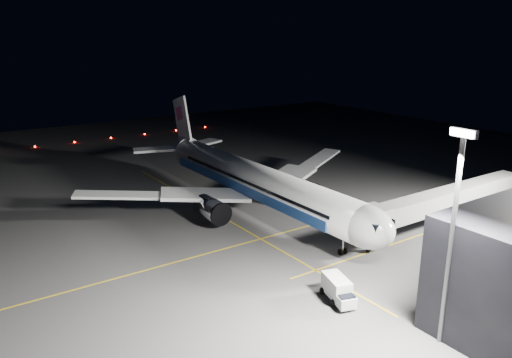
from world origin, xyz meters
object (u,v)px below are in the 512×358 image
Objects in this scene: jet_bridge at (440,200)px; baggage_tug at (310,188)px; airliner at (252,180)px; safety_cone_a at (271,189)px; safety_cone_b at (320,195)px; service_truck at (338,289)px; floodlight_mast_south at (454,220)px; safety_cone_c at (298,192)px.

baggage_tug is (-25.00, -3.74, -3.87)m from jet_bridge.
safety_cone_a is (-6.89, 8.90, -4.90)m from airliner.
service_truck is at bearing -38.37° from safety_cone_b.
jet_bridge is at bearing 126.79° from floodlight_mast_south.
airliner is at bearing -52.27° from safety_cone_a.
baggage_tug is at bearing 174.29° from safety_cone_b.
baggage_tug is at bearing -171.48° from jet_bridge.
floodlight_mast_south is 9.72× the size of baggage_tug.
baggage_tug is at bearing 47.48° from safety_cone_a.
airliner is at bearing -77.92° from safety_cone_c.
safety_cone_b is (8.08, 5.10, 0.00)m from safety_cone_a.
floodlight_mast_south is 39.32× the size of safety_cone_a.
safety_cone_b is (3.12, -0.31, -0.45)m from baggage_tug.
safety_cone_c is at bearing -152.25° from safety_cone_b.
jet_bridge is at bearing 10.50° from safety_cone_b.
baggage_tug is at bearing 74.20° from safety_cone_c.
airliner is 31.55m from service_truck.
service_truck is 10.47× the size of safety_cone_a.
floodlight_mast_south reaches higher than jet_bridge.
safety_cone_c is at bearing 102.08° from airliner.
safety_cone_c is (-25.65, -6.04, -4.30)m from jet_bridge.
service_truck is (-11.03, -2.83, -10.96)m from floodlight_mast_south.
baggage_tug reaches higher than safety_cone_b.
service_truck reaches higher than safety_cone_c.
airliner reaches higher than safety_cone_a.
floodlight_mast_south is at bearing -17.27° from safety_cone_a.
jet_bridge is (23.08, 18.06, -0.58)m from airliner.
baggage_tug is (-43.00, 20.33, -11.66)m from floodlight_mast_south.
floodlight_mast_south is 38.79× the size of safety_cone_b.
jet_bridge is at bearing 16.99° from safety_cone_a.
jet_bridge is 25.57m from baggage_tug.
service_truck reaches higher than baggage_tug.
safety_cone_c is (-3.77, -1.98, 0.01)m from safety_cone_b.
service_truck is (30.05, -8.85, -3.75)m from airliner.
safety_cone_c is (-2.57, 12.02, -4.88)m from airliner.
safety_cone_c reaches higher than safety_cone_a.
airliner is at bearing -179.36° from service_truck.
airliner is 109.71× the size of safety_cone_c.
airliner is at bearing -82.30° from baggage_tug.
safety_cone_a is (-47.96, 14.91, -12.11)m from floodlight_mast_south.
service_truck is 38.74m from safety_cone_c.
safety_cone_a is (-4.96, -5.41, -0.45)m from baggage_tug.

